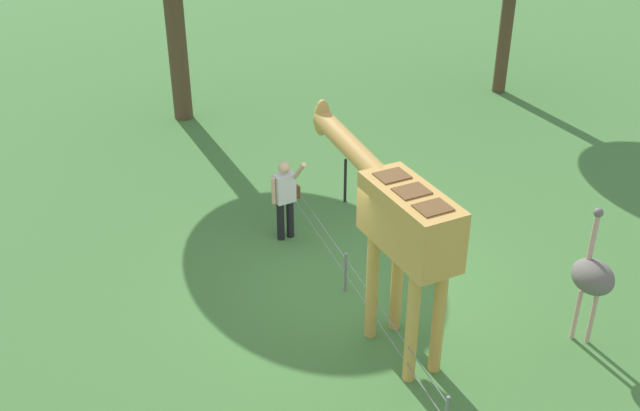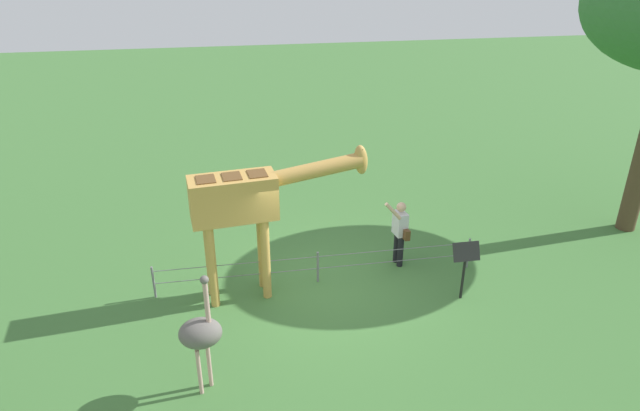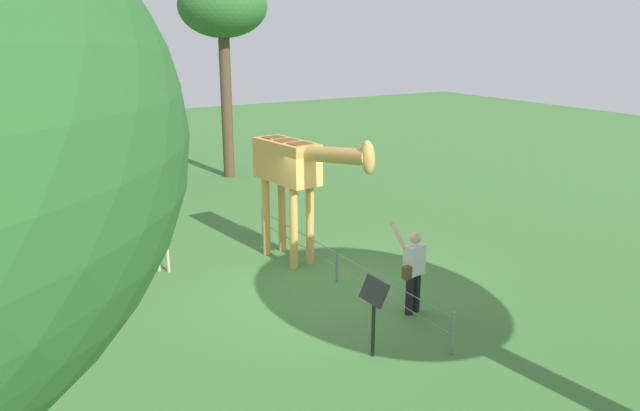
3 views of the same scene
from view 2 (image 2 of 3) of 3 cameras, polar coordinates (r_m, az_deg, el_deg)
The scene contains 6 objects.
ground_plane at distance 12.50m, azimuth -0.07°, elevation -8.15°, with size 60.00×60.00×0.00m, color #427538.
giraffe at distance 11.32m, azimuth -7.21°, elevation 0.32°, with size 3.71×0.92×3.13m.
visitor at distance 12.97m, azimuth 8.05°, elevation -2.44°, with size 0.63×0.57×1.72m.
ostrich at distance 9.50m, azimuth -11.94°, elevation -12.50°, with size 0.70×0.56×2.25m.
info_sign at distance 12.01m, azimuth 14.46°, elevation -5.27°, with size 0.56×0.21×1.32m.
wire_fence at distance 12.44m, azimuth -0.22°, elevation -6.11°, with size 7.05×0.05×0.75m.
Camera 2 is at (-1.77, -10.22, 6.97)m, focal length 31.70 mm.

